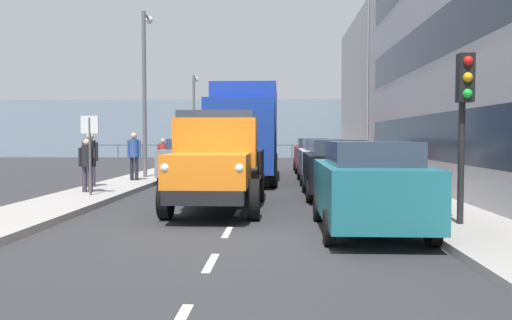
# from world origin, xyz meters

# --- Properties ---
(ground_plane) EXTENTS (80.00, 80.00, 0.00)m
(ground_plane) POSITION_xyz_m (0.00, -11.15, 0.00)
(ground_plane) COLOR #2D2D30
(sidewalk_left) EXTENTS (2.02, 40.85, 0.15)m
(sidewalk_left) POSITION_xyz_m (-4.62, -11.15, 0.07)
(sidewalk_left) COLOR #9E9993
(sidewalk_left) RESTS_ON ground_plane
(sidewalk_right) EXTENTS (2.02, 40.85, 0.15)m
(sidewalk_right) POSITION_xyz_m (4.62, -11.15, 0.07)
(sidewalk_right) COLOR #9E9993
(sidewalk_right) RESTS_ON ground_plane
(road_centreline_markings) EXTENTS (0.12, 37.18, 0.01)m
(road_centreline_markings) POSITION_xyz_m (0.00, -10.45, 0.00)
(road_centreline_markings) COLOR silver
(road_centreline_markings) RESTS_ON ground_plane
(building_far_block) EXTENTS (7.52, 11.34, 9.11)m
(building_far_block) POSITION_xyz_m (-9.39, -23.40, 4.56)
(building_far_block) COLOR #B7B2B7
(building_far_block) RESTS_ON ground_plane
(sea_horizon) EXTENTS (80.00, 0.80, 5.00)m
(sea_horizon) POSITION_xyz_m (0.00, -34.58, 2.50)
(sea_horizon) COLOR gray
(sea_horizon) RESTS_ON ground_plane
(seawall_railing) EXTENTS (28.08, 0.08, 1.20)m
(seawall_railing) POSITION_xyz_m (-0.00, -30.98, 0.92)
(seawall_railing) COLOR #4C5156
(seawall_railing) RESTS_ON ground_plane
(truck_vintage_orange) EXTENTS (2.17, 5.64, 2.43)m
(truck_vintage_orange) POSITION_xyz_m (0.53, -2.76, 1.18)
(truck_vintage_orange) COLOR black
(truck_vintage_orange) RESTS_ON ground_plane
(lorry_cargo_blue) EXTENTS (2.58, 8.20, 3.87)m
(lorry_cargo_blue) POSITION_xyz_m (0.39, -11.25, 2.08)
(lorry_cargo_blue) COLOR #193899
(lorry_cargo_blue) RESTS_ON ground_plane
(car_teal_kerbside_near) EXTENTS (1.87, 3.99, 1.72)m
(car_teal_kerbside_near) POSITION_xyz_m (-2.66, -0.11, 0.89)
(car_teal_kerbside_near) COLOR #1E6670
(car_teal_kerbside_near) RESTS_ON ground_plane
(car_black_kerbside_1) EXTENTS (1.87, 4.00, 1.72)m
(car_black_kerbside_1) POSITION_xyz_m (-2.66, -5.63, 0.89)
(car_black_kerbside_1) COLOR black
(car_black_kerbside_1) RESTS_ON ground_plane
(car_white_kerbside_2) EXTENTS (1.83, 4.32, 1.72)m
(car_white_kerbside_2) POSITION_xyz_m (-2.66, -10.43, 0.90)
(car_white_kerbside_2) COLOR white
(car_white_kerbside_2) RESTS_ON ground_plane
(car_maroon_kerbside_3) EXTENTS (1.83, 3.84, 1.72)m
(car_maroon_kerbside_3) POSITION_xyz_m (-2.66, -16.47, 0.89)
(car_maroon_kerbside_3) COLOR maroon
(car_maroon_kerbside_3) RESTS_ON ground_plane
(car_grey_oppositeside_0) EXTENTS (1.95, 4.26, 1.72)m
(car_grey_oppositeside_0) POSITION_xyz_m (2.66, -11.07, 0.90)
(car_grey_oppositeside_0) COLOR slate
(car_grey_oppositeside_0) RESTS_ON ground_plane
(car_silver_oppositeside_1) EXTENTS (1.94, 4.37, 1.72)m
(car_silver_oppositeside_1) POSITION_xyz_m (2.66, -17.83, 0.90)
(car_silver_oppositeside_1) COLOR #B7BABF
(car_silver_oppositeside_1) RESTS_ON ground_plane
(car_navy_oppositeside_2) EXTENTS (1.98, 4.11, 1.72)m
(car_navy_oppositeside_2) POSITION_xyz_m (2.66, -23.88, 0.90)
(car_navy_oppositeside_2) COLOR navy
(car_navy_oppositeside_2) RESTS_ON ground_plane
(pedestrian_strolling) EXTENTS (0.53, 0.34, 1.59)m
(pedestrian_strolling) POSITION_xyz_m (4.74, -5.40, 1.08)
(pedestrian_strolling) COLOR #383342
(pedestrian_strolling) RESTS_ON sidewalk_right
(pedestrian_by_lamp) EXTENTS (0.53, 0.34, 1.77)m
(pedestrian_by_lamp) POSITION_xyz_m (5.26, -7.04, 1.20)
(pedestrian_by_lamp) COLOR #383342
(pedestrian_by_lamp) RESTS_ON sidewalk_right
(pedestrian_couple_b) EXTENTS (0.53, 0.34, 1.81)m
(pedestrian_couple_b) POSITION_xyz_m (4.53, -9.58, 1.22)
(pedestrian_couple_b) COLOR black
(pedestrian_couple_b) RESTS_ON sidewalk_right
(pedestrian_couple_a) EXTENTS (0.53, 0.34, 1.58)m
(pedestrian_couple_a) POSITION_xyz_m (4.08, -12.49, 1.07)
(pedestrian_couple_a) COLOR #4C473D
(pedestrian_couple_a) RESTS_ON sidewalk_right
(traffic_light_near) EXTENTS (0.28, 0.41, 3.20)m
(traffic_light_near) POSITION_xyz_m (-4.43, -0.19, 2.47)
(traffic_light_near) COLOR black
(traffic_light_near) RESTS_ON sidewalk_left
(lamp_post_promenade) EXTENTS (0.32, 1.14, 6.76)m
(lamp_post_promenade) POSITION_xyz_m (4.54, -11.34, 4.15)
(lamp_post_promenade) COLOR #59595B
(lamp_post_promenade) RESTS_ON sidewalk_right
(lamp_post_far) EXTENTS (0.32, 1.14, 5.54)m
(lamp_post_far) POSITION_xyz_m (4.44, -22.96, 3.51)
(lamp_post_far) COLOR #59595B
(lamp_post_far) RESTS_ON sidewalk_right
(street_sign) EXTENTS (0.50, 0.07, 2.25)m
(street_sign) POSITION_xyz_m (4.38, -4.67, 1.68)
(street_sign) COLOR #4C4C4C
(street_sign) RESTS_ON sidewalk_right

